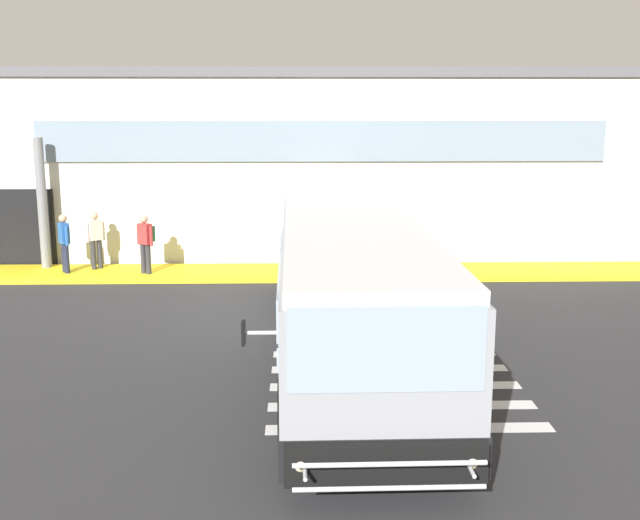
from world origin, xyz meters
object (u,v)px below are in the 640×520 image
Objects in this scene: passenger_near_column at (64,240)px; passenger_at_curb_edge at (146,240)px; entry_support_column at (42,203)px; bus_main_foreground at (349,289)px; passenger_by_doorway at (96,237)px.

passenger_at_curb_edge is (2.33, -0.15, 0.03)m from passenger_near_column.
entry_support_column is 11.53m from bus_main_foreground.
passenger_at_curb_edge is at bearing -16.11° from entry_support_column.
bus_main_foreground is at bearing -42.74° from passenger_near_column.
entry_support_column reaches higher than passenger_by_doorway.
bus_main_foreground reaches higher than passenger_near_column.
passenger_by_doorway is 1.00× the size of passenger_at_curb_edge.
passenger_at_curb_edge is at bearing 127.55° from bus_main_foreground.
entry_support_column is at bearing 137.20° from bus_main_foreground.
passenger_by_doorway is at bearing -9.01° from entry_support_column.
entry_support_column is 3.39m from passenger_at_curb_edge.
entry_support_column is at bearing 163.89° from passenger_at_curb_edge.
passenger_by_doorway and passenger_at_curb_edge have the same top height.
passenger_by_doorway is at bearing 132.32° from bus_main_foreground.
passenger_near_column is (-7.65, 7.07, -0.26)m from bus_main_foreground.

